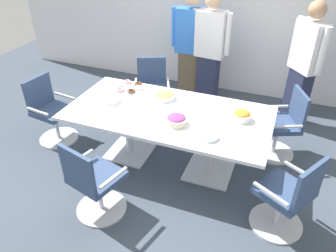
{
  "coord_description": "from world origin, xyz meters",
  "views": [
    {
      "loc": [
        1.2,
        -3.07,
        2.69
      ],
      "look_at": [
        0.0,
        0.0,
        0.55
      ],
      "focal_mm": 34.67,
      "sensor_mm": 36.0,
      "label": 1
    }
  ],
  "objects_px": {
    "person_standing_0": "(190,47)",
    "snack_bowl_candy_mix": "(176,120)",
    "napkin_pile": "(112,100)",
    "office_chair_3": "(94,184)",
    "plate_stack": "(209,137)",
    "snack_bowl_cookies": "(165,96)",
    "office_chair_0": "(282,127)",
    "person_standing_1": "(210,51)",
    "conference_table": "(168,121)",
    "office_chair_2": "(51,113)",
    "person_standing_2": "(304,64)",
    "donut_platter": "(129,87)",
    "snack_bowl_chips_orange": "(242,115)",
    "office_chair_4": "(287,199)",
    "office_chair_1": "(152,92)"
  },
  "relations": [
    {
      "from": "office_chair_0",
      "to": "person_standing_1",
      "type": "distance_m",
      "value": 1.66
    },
    {
      "from": "office_chair_0",
      "to": "snack_bowl_candy_mix",
      "type": "xyz_separation_m",
      "value": [
        -1.12,
        -0.92,
        0.4
      ]
    },
    {
      "from": "office_chair_1",
      "to": "snack_bowl_cookies",
      "type": "relative_size",
      "value": 3.56
    },
    {
      "from": "conference_table",
      "to": "person_standing_0",
      "type": "height_order",
      "value": "person_standing_0"
    },
    {
      "from": "conference_table",
      "to": "office_chair_3",
      "type": "height_order",
      "value": "office_chair_3"
    },
    {
      "from": "office_chair_0",
      "to": "office_chair_3",
      "type": "height_order",
      "value": "same"
    },
    {
      "from": "person_standing_0",
      "to": "snack_bowl_cookies",
      "type": "height_order",
      "value": "person_standing_0"
    },
    {
      "from": "person_standing_0",
      "to": "napkin_pile",
      "type": "height_order",
      "value": "person_standing_0"
    },
    {
      "from": "office_chair_0",
      "to": "office_chair_4",
      "type": "relative_size",
      "value": 1.0
    },
    {
      "from": "snack_bowl_chips_orange",
      "to": "napkin_pile",
      "type": "height_order",
      "value": "snack_bowl_chips_orange"
    },
    {
      "from": "office_chair_0",
      "to": "plate_stack",
      "type": "relative_size",
      "value": 4.65
    },
    {
      "from": "conference_table",
      "to": "person_standing_0",
      "type": "bearing_deg",
      "value": 99.98
    },
    {
      "from": "office_chair_2",
      "to": "snack_bowl_cookies",
      "type": "distance_m",
      "value": 1.63
    },
    {
      "from": "snack_bowl_chips_orange",
      "to": "snack_bowl_candy_mix",
      "type": "distance_m",
      "value": 0.74
    },
    {
      "from": "plate_stack",
      "to": "office_chair_3",
      "type": "bearing_deg",
      "value": -143.61
    },
    {
      "from": "person_standing_2",
      "to": "office_chair_4",
      "type": "bearing_deg",
      "value": 140.65
    },
    {
      "from": "snack_bowl_candy_mix",
      "to": "plate_stack",
      "type": "relative_size",
      "value": 1.19
    },
    {
      "from": "office_chair_1",
      "to": "office_chair_3",
      "type": "bearing_deg",
      "value": 73.96
    },
    {
      "from": "donut_platter",
      "to": "plate_stack",
      "type": "height_order",
      "value": "donut_platter"
    },
    {
      "from": "office_chair_2",
      "to": "snack_bowl_chips_orange",
      "type": "bearing_deg",
      "value": 102.26
    },
    {
      "from": "person_standing_0",
      "to": "snack_bowl_candy_mix",
      "type": "bearing_deg",
      "value": 100.29
    },
    {
      "from": "office_chair_0",
      "to": "person_standing_0",
      "type": "relative_size",
      "value": 0.51
    },
    {
      "from": "person_standing_1",
      "to": "donut_platter",
      "type": "bearing_deg",
      "value": 65.41
    },
    {
      "from": "donut_platter",
      "to": "napkin_pile",
      "type": "xyz_separation_m",
      "value": [
        -0.02,
        -0.42,
        0.02
      ]
    },
    {
      "from": "person_standing_0",
      "to": "snack_bowl_cookies",
      "type": "bearing_deg",
      "value": 92.0
    },
    {
      "from": "snack_bowl_cookies",
      "to": "plate_stack",
      "type": "height_order",
      "value": "snack_bowl_cookies"
    },
    {
      "from": "snack_bowl_chips_orange",
      "to": "donut_platter",
      "type": "bearing_deg",
      "value": 170.57
    },
    {
      "from": "office_chair_2",
      "to": "snack_bowl_candy_mix",
      "type": "distance_m",
      "value": 1.93
    },
    {
      "from": "office_chair_3",
      "to": "snack_bowl_candy_mix",
      "type": "distance_m",
      "value": 1.11
    },
    {
      "from": "office_chair_0",
      "to": "office_chair_3",
      "type": "xyz_separation_m",
      "value": [
        -1.69,
        -1.78,
        0.0
      ]
    },
    {
      "from": "office_chair_1",
      "to": "office_chair_0",
      "type": "bearing_deg",
      "value": 147.62
    },
    {
      "from": "office_chair_2",
      "to": "office_chair_4",
      "type": "relative_size",
      "value": 1.0
    },
    {
      "from": "snack_bowl_cookies",
      "to": "conference_table",
      "type": "bearing_deg",
      "value": -61.19
    },
    {
      "from": "person_standing_2",
      "to": "snack_bowl_candy_mix",
      "type": "height_order",
      "value": "person_standing_2"
    },
    {
      "from": "office_chair_1",
      "to": "donut_platter",
      "type": "xyz_separation_m",
      "value": [
        -0.06,
        -0.63,
        0.36
      ]
    },
    {
      "from": "snack_bowl_cookies",
      "to": "office_chair_2",
      "type": "bearing_deg",
      "value": -166.52
    },
    {
      "from": "office_chair_3",
      "to": "person_standing_1",
      "type": "bearing_deg",
      "value": 95.67
    },
    {
      "from": "office_chair_0",
      "to": "person_standing_0",
      "type": "xyz_separation_m",
      "value": [
        -1.6,
        1.02,
        0.54
      ]
    },
    {
      "from": "office_chair_4",
      "to": "person_standing_2",
      "type": "xyz_separation_m",
      "value": [
        -0.04,
        2.17,
        0.54
      ]
    },
    {
      "from": "napkin_pile",
      "to": "office_chair_3",
      "type": "bearing_deg",
      "value": -71.78
    },
    {
      "from": "plate_stack",
      "to": "office_chair_4",
      "type": "bearing_deg",
      "value": -14.38
    },
    {
      "from": "office_chair_1",
      "to": "office_chair_3",
      "type": "xyz_separation_m",
      "value": [
        0.27,
        -2.09,
        0.0
      ]
    },
    {
      "from": "person_standing_1",
      "to": "snack_bowl_chips_orange",
      "type": "relative_size",
      "value": 8.54
    },
    {
      "from": "office_chair_0",
      "to": "person_standing_2",
      "type": "xyz_separation_m",
      "value": [
        0.12,
        0.89,
        0.54
      ]
    },
    {
      "from": "office_chair_0",
      "to": "snack_bowl_candy_mix",
      "type": "distance_m",
      "value": 1.5
    },
    {
      "from": "person_standing_1",
      "to": "plate_stack",
      "type": "relative_size",
      "value": 9.24
    },
    {
      "from": "office_chair_2",
      "to": "plate_stack",
      "type": "relative_size",
      "value": 4.65
    },
    {
      "from": "person_standing_0",
      "to": "plate_stack",
      "type": "height_order",
      "value": "person_standing_0"
    },
    {
      "from": "person_standing_0",
      "to": "snack_bowl_cookies",
      "type": "relative_size",
      "value": 7.04
    },
    {
      "from": "conference_table",
      "to": "office_chair_0",
      "type": "distance_m",
      "value": 1.5
    }
  ]
}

